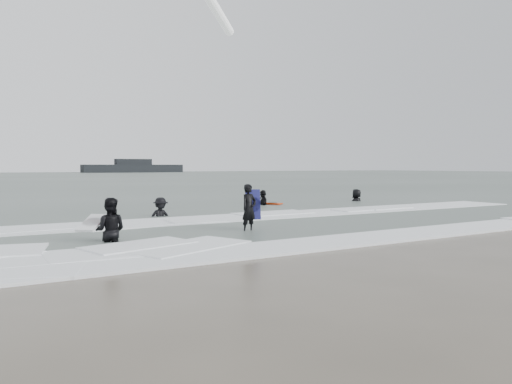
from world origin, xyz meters
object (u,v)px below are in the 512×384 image
surfer_breaker (161,218)px  vessel_horizon (133,168)px  surfer_centre (249,233)px  surfer_right_near (263,206)px  surfer_right_far (357,202)px  surfer_wading (110,243)px

surfer_breaker → vessel_horizon: vessel_horizon is taller
surfer_centre → surfer_breaker: (-0.87, 5.64, 0.00)m
surfer_breaker → surfer_right_near: (6.63, 3.04, 0.00)m
surfer_breaker → surfer_right_near: 7.30m
surfer_right_far → surfer_right_near: bearing=-40.0°
surfer_right_near → surfer_centre: bearing=-5.7°
surfer_wading → vessel_horizon: (42.21, 140.32, 1.55)m
surfer_centre → surfer_right_far: size_ratio=0.81×
surfer_wading → vessel_horizon: 146.54m
surfer_breaker → surfer_right_far: surfer_right_far is taller
surfer_right_near → vessel_horizon: vessel_horizon is taller
vessel_horizon → surfer_breaker: bearing=-106.1°
surfer_centre → surfer_breaker: 5.71m
surfer_right_near → surfer_right_far: surfer_right_near is taller
surfer_centre → vessel_horizon: size_ratio=0.05×
surfer_right_far → surfer_breaker: bearing=-24.9°
surfer_wading → surfer_breaker: surfer_wading is taller
surfer_wading → surfer_right_far: surfer_right_far is taller
surfer_breaker → vessel_horizon: (38.80, 134.68, 1.55)m
surfer_wading → surfer_right_far: 18.16m
surfer_centre → surfer_wading: size_ratio=0.86×
surfer_breaker → surfer_wading: bearing=-121.6°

